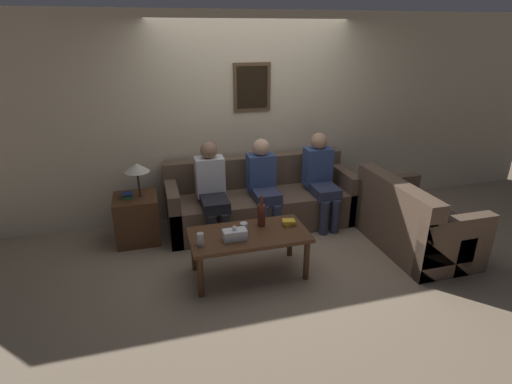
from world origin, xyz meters
name	(u,v)px	position (x,y,z in m)	size (l,w,h in m)	color
ground_plane	(272,240)	(0.00, 0.00, 0.00)	(16.00, 16.00, 0.00)	gray
wall_back	(251,118)	(0.00, 0.93, 1.30)	(9.00, 0.08, 2.60)	beige
couch_main	(260,201)	(0.00, 0.49, 0.30)	(2.38, 0.82, 0.84)	brown
couch_side	(413,224)	(1.51, -0.60, 0.30)	(0.82, 1.36, 0.84)	brown
coffee_table	(249,239)	(-0.45, -0.63, 0.42)	(1.19, 0.60, 0.48)	#4C2D19
side_table_with_lamp	(137,216)	(-1.55, 0.44, 0.32)	(0.50, 0.50, 0.97)	#4C2D19
wine_bottle	(261,215)	(-0.28, -0.51, 0.60)	(0.08, 0.08, 0.33)	#562319
drinking_glass	(244,227)	(-0.49, -0.57, 0.52)	(0.08, 0.08, 0.09)	silver
book_stack	(289,222)	(0.00, -0.56, 0.51)	(0.15, 0.12, 0.05)	gold
soda_can	(200,239)	(-0.95, -0.74, 0.54)	(0.07, 0.07, 0.12)	#BCBCC1
tissue_box	(235,234)	(-0.61, -0.72, 0.53)	(0.23, 0.12, 0.14)	silver
person_left	(212,188)	(-0.65, 0.30, 0.63)	(0.34, 0.65, 1.16)	black
person_middle	(263,182)	(-0.01, 0.33, 0.63)	(0.34, 0.58, 1.15)	#2D334C
person_right	(321,177)	(0.74, 0.30, 0.64)	(0.34, 0.61, 1.18)	#2D334C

